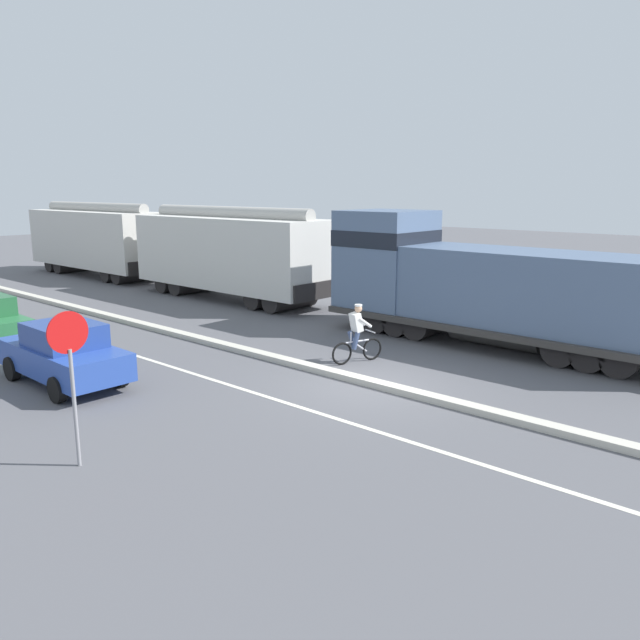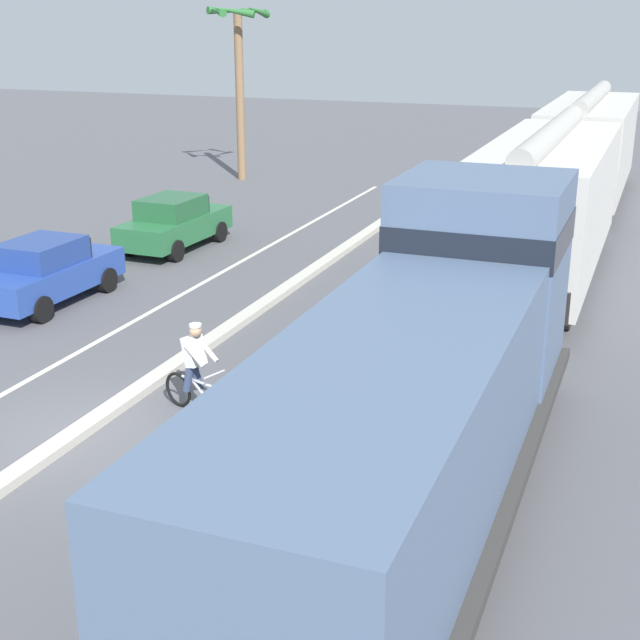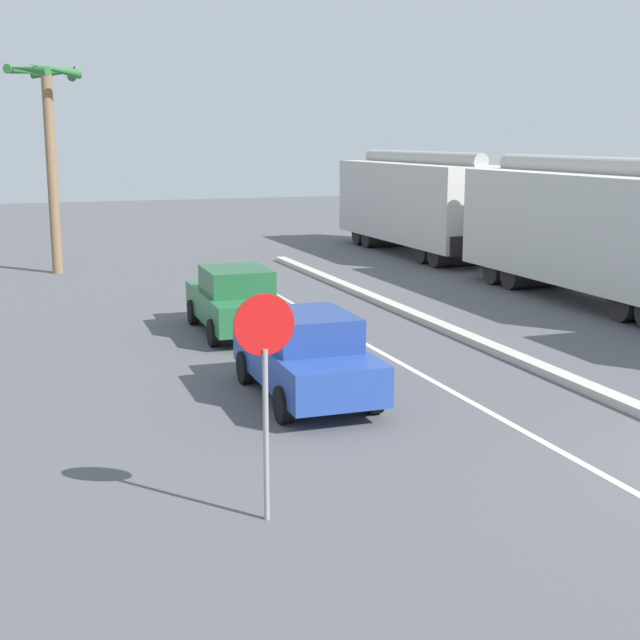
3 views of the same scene
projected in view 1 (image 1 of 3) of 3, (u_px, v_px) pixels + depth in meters
ground_plane at (370, 385)px, 16.04m from camera, size 120.00×120.00×0.00m
median_curb at (220, 344)px, 19.92m from camera, size 0.36×36.00×0.16m
lane_stripe at (156, 362)px, 18.18m from camera, size 0.14×36.00×0.01m
locomotive at (475, 288)px, 20.20m from camera, size 3.10×11.61×4.20m
hopper_car_lead at (230, 254)px, 28.03m from camera, size 2.90×10.60×4.18m
hopper_car_middle at (97, 240)px, 35.56m from camera, size 2.90×10.60×4.18m
parked_car_blue at (64, 353)px, 16.01m from camera, size 1.88×4.22×1.62m
cyclist at (357, 335)px, 17.98m from camera, size 1.64×0.67×1.71m
stop_sign at (70, 359)px, 10.99m from camera, size 0.76×0.08×2.88m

